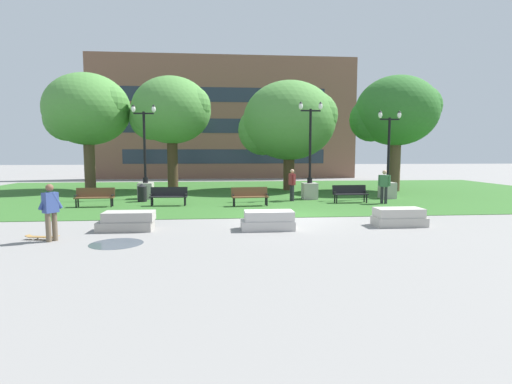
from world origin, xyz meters
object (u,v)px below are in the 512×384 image
Objects in this scene: person_bystander_near_lawn at (292,183)px; person_bystander_far_lawn at (384,185)px; park_bench_far_left at (169,195)px; concrete_block_right at (399,217)px; lamp_post_right at (145,180)px; park_bench_near_right at (95,196)px; concrete_block_center at (127,221)px; lamp_post_center at (310,180)px; concrete_block_left at (268,221)px; park_bench_far_right at (350,193)px; lamp_post_left at (388,181)px; trash_bin at (142,193)px; park_bench_near_left at (250,195)px; person_skateboarder at (51,209)px; skateboard at (42,237)px.

person_bystander_near_lawn is 1.00× the size of person_bystander_far_lawn.
concrete_block_right is at bearing -34.63° from park_bench_far_left.
lamp_post_right is 3.06× the size of person_bystander_far_lawn.
concrete_block_right is 13.79m from park_bench_near_right.
concrete_block_right is at bearing -108.10° from person_bystander_far_lawn.
concrete_block_center is 0.34× the size of lamp_post_center.
person_bystander_near_lawn is at bearing 73.86° from concrete_block_left.
concrete_block_left is 8.45m from park_bench_far_right.
lamp_post_right is 3.06× the size of person_bystander_near_lawn.
lamp_post_left reaches higher than trash_bin.
trash_bin reaches higher than concrete_block_left.
lamp_post_center is (-1.40, 8.21, 0.79)m from concrete_block_right.
lamp_post_right is (-1.65, 3.00, 0.54)m from park_bench_far_left.
concrete_block_right is 1.05× the size of person_bystander_near_lawn.
park_bench_far_left is 1.06× the size of person_bystander_far_lawn.
person_bystander_near_lawn is (9.86, 1.38, 0.44)m from park_bench_near_right.
lamp_post_center is at bearing 34.29° from person_bystander_near_lawn.
concrete_block_left is 0.34× the size of lamp_post_right.
concrete_block_right is at bearing -49.05° from park_bench_near_left.
concrete_block_center is at bearing -83.57° from lamp_post_right.
concrete_block_right is at bearing -40.91° from lamp_post_right.
person_skateboarder is 0.93× the size of park_bench_near_left.
person_bystander_far_lawn is at bearing -0.57° from park_bench_near_right.
person_bystander_far_lawn reaches higher than trash_bin.
lamp_post_right is at bearing 83.44° from skateboard.
concrete_block_left is 7.06m from skateboard.
park_bench_far_right is 2.53m from lamp_post_center.
lamp_post_right is at bearing 175.98° from lamp_post_left.
trash_bin is (-10.86, 1.38, -0.04)m from park_bench_far_right.
lamp_post_center is at bearing 42.44° from skateboard.
park_bench_far_right is at bearing -18.40° from person_bystander_near_lawn.
concrete_block_right is (4.76, 0.25, 0.00)m from concrete_block_left.
trash_bin reaches higher than park_bench_near_right.
park_bench_far_left is at bearing -170.37° from lamp_post_left.
park_bench_near_left is at bearing 51.06° from concrete_block_center.
concrete_block_center is 1.02× the size of park_bench_near_right.
skateboard is at bearing -150.19° from concrete_block_center.
concrete_block_left reaches higher than skateboard.
trash_bin is (-9.11, -0.36, -0.60)m from lamp_post_center.
lamp_post_left reaches higher than person_bystander_near_lawn.
park_bench_near_left is at bearing 91.73° from concrete_block_left.
person_bystander_near_lawn is (-5.63, -0.76, -0.04)m from lamp_post_left.
lamp_post_center is (9.98, 9.69, 0.13)m from person_skateboarder.
lamp_post_center is at bearing 2.25° from trash_bin.
skateboard is (-2.23, -1.28, -0.22)m from concrete_block_center.
concrete_block_center is 4.77m from concrete_block_left.
skateboard is 9.20m from trash_bin.
person_bystander_far_lawn is at bearing 1.78° from park_bench_near_left.
park_bench_far_left is at bearing 145.37° from concrete_block_right.
park_bench_near_left is at bearing -144.11° from person_bystander_near_lawn.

